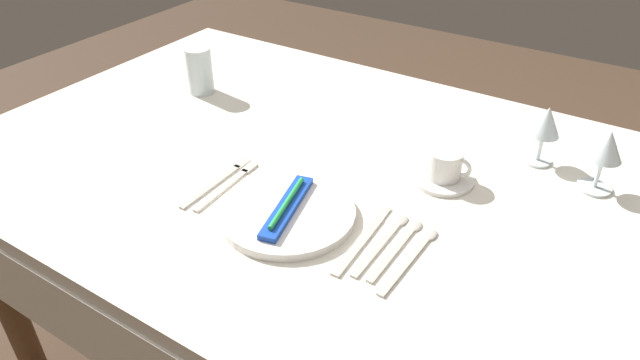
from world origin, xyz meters
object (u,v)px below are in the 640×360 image
object	(u,v)px
fork_inner	(219,180)
dinner_knife	(362,241)
wine_glass_centre	(546,124)
dinner_plate	(287,213)
fork_outer	(229,184)
wine_glass_left	(606,150)
toothbrush_package	(287,206)
spoon_tea	(415,252)
spoon_dessert	(402,242)
spoon_soup	(387,236)
coffee_cup_left	(445,164)
drink_tumbler	(200,73)

from	to	relation	value
fork_inner	dinner_knife	world-z (taller)	same
wine_glass_centre	dinner_plate	bearing A→B (deg)	-127.15
fork_outer	wine_glass_left	xyz separation A→B (m)	(0.66, 0.41, 0.09)
toothbrush_package	fork_inner	world-z (taller)	toothbrush_package
dinner_plate	fork_outer	world-z (taller)	dinner_plate
toothbrush_package	spoon_tea	world-z (taller)	toothbrush_package
spoon_dessert	dinner_knife	bearing A→B (deg)	-148.95
spoon_dessert	wine_glass_centre	xyz separation A→B (m)	(0.13, 0.42, 0.09)
fork_outer	fork_inner	bearing A→B (deg)	-177.86
spoon_soup	spoon_tea	xyz separation A→B (m)	(0.06, -0.01, 0.00)
dinner_plate	dinner_knife	distance (m)	0.16
wine_glass_left	spoon_tea	bearing A→B (deg)	-120.54
fork_outer	coffee_cup_left	world-z (taller)	coffee_cup_left
fork_outer	drink_tumbler	distance (m)	0.49
wine_glass_left	wine_glass_centre	bearing A→B (deg)	161.47
toothbrush_package	spoon_dessert	xyz separation A→B (m)	(0.23, 0.05, -0.02)
coffee_cup_left	drink_tumbler	size ratio (longest dim) A/B	0.76
spoon_tea	toothbrush_package	bearing A→B (deg)	-171.78
fork_inner	dinner_knife	xyz separation A→B (m)	(0.36, -0.01, -0.00)
spoon_soup	dinner_knife	bearing A→B (deg)	-132.28
fork_inner	drink_tumbler	distance (m)	0.47
fork_inner	spoon_soup	distance (m)	0.39
toothbrush_package	wine_glass_left	bearing A→B (deg)	41.25
spoon_tea	wine_glass_centre	distance (m)	0.46
wine_glass_centre	wine_glass_left	world-z (taller)	same
spoon_soup	coffee_cup_left	world-z (taller)	coffee_cup_left
spoon_tea	wine_glass_left	xyz separation A→B (m)	(0.23, 0.39, 0.09)
wine_glass_left	drink_tumbler	bearing A→B (deg)	-174.98
spoon_tea	spoon_soup	bearing A→B (deg)	169.26
spoon_soup	wine_glass_left	xyz separation A→B (m)	(0.30, 0.38, 0.09)
drink_tumbler	dinner_knife	bearing A→B (deg)	-25.20
fork_inner	coffee_cup_left	world-z (taller)	coffee_cup_left
spoon_dessert	wine_glass_centre	world-z (taller)	wine_glass_centre
spoon_soup	wine_glass_left	bearing A→B (deg)	52.19
wine_glass_centre	toothbrush_package	bearing A→B (deg)	-127.15
toothbrush_package	spoon_soup	xyz separation A→B (m)	(0.20, 0.05, -0.02)
dinner_plate	drink_tumbler	size ratio (longest dim) A/B	2.11
fork_outer	wine_glass_centre	distance (m)	0.70
wine_glass_centre	fork_inner	bearing A→B (deg)	-140.98
spoon_dessert	drink_tumbler	distance (m)	0.82
dinner_knife	coffee_cup_left	size ratio (longest dim) A/B	2.32
spoon_soup	fork_inner	bearing A→B (deg)	-176.21
coffee_cup_left	fork_outer	bearing A→B (deg)	-145.23
wine_glass_left	fork_outer	bearing A→B (deg)	-148.43
fork_outer	drink_tumbler	xyz separation A→B (m)	(-0.37, 0.32, 0.05)
fork_inner	wine_glass_centre	world-z (taller)	wine_glass_centre
dinner_plate	spoon_dessert	bearing A→B (deg)	12.68
dinner_plate	spoon_dessert	world-z (taller)	dinner_plate
dinner_knife	drink_tumbler	bearing A→B (deg)	154.80
fork_outer	spoon_dessert	world-z (taller)	spoon_dessert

